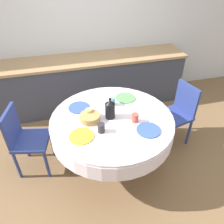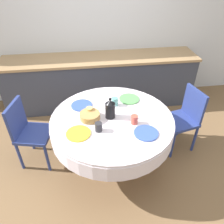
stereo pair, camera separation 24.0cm
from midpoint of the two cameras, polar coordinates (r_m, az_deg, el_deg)
name	(u,v)px [view 1 (the left image)]	position (r m, az deg, el deg)	size (l,w,h in m)	color
ground_plane	(112,163)	(2.99, -2.37, -13.36)	(12.00, 12.00, 0.00)	brown
wall_back	(84,26)	(3.86, -9.35, 21.24)	(7.00, 0.05, 2.60)	silver
kitchen_counter	(90,82)	(3.87, -7.49, 7.70)	(3.24, 0.64, 0.88)	#383D4C
dining_table	(112,126)	(2.53, -2.72, -3.80)	(1.40, 1.40, 0.77)	olive
chair_left	(178,111)	(3.10, 14.85, 0.11)	(0.48, 0.48, 0.89)	navy
chair_right	(25,137)	(2.84, -24.18, -6.15)	(0.48, 0.48, 0.89)	navy
plate_near_left	(81,136)	(2.25, -11.06, -6.32)	(0.25, 0.25, 0.01)	yellow
cup_near_left	(101,128)	(2.25, -5.91, -4.27)	(0.08, 0.08, 0.10)	#28282D
plate_near_right	(148,130)	(2.29, 6.54, -4.83)	(0.25, 0.25, 0.01)	#3856AD
cup_near_right	(135,118)	(2.37, 3.16, -1.64)	(0.08, 0.08, 0.10)	#CC4C3D
plate_far_left	(79,107)	(2.65, -11.21, 1.07)	(0.25, 0.25, 0.01)	#3856AD
cup_far_left	(89,113)	(2.47, -8.82, -0.35)	(0.08, 0.08, 0.10)	#DBB766
plate_far_right	(125,98)	(2.78, 1.00, 3.64)	(0.25, 0.25, 0.01)	#5BA85B
cup_far_right	(112,101)	(2.63, -2.57, 2.70)	(0.08, 0.08, 0.10)	#5BA39E
coffee_carafe	(110,109)	(2.40, -3.39, 0.64)	(0.11, 0.11, 0.26)	black
bread_basket	(90,118)	(2.42, -8.60, -1.56)	(0.22, 0.22, 0.07)	#AD844C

